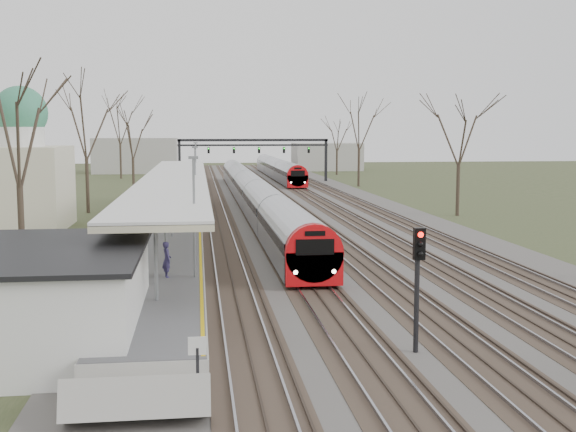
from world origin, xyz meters
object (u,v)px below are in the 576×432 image
at_px(passenger, 167,260).
at_px(signal_post, 418,271).
at_px(train_near, 251,191).
at_px(train_far, 278,169).

xyz_separation_m(passenger, signal_post, (8.10, -8.44, 0.96)).
bearing_deg(train_near, train_far, 80.24).
height_order(train_near, signal_post, signal_post).
height_order(passenger, signal_post, signal_post).
bearing_deg(train_far, signal_post, -93.44).
relative_size(passenger, signal_post, 0.37).
bearing_deg(train_near, signal_post, -87.85).
bearing_deg(signal_post, train_far, 86.56).
distance_m(train_near, passenger, 38.69).
relative_size(train_far, passenger, 29.58).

